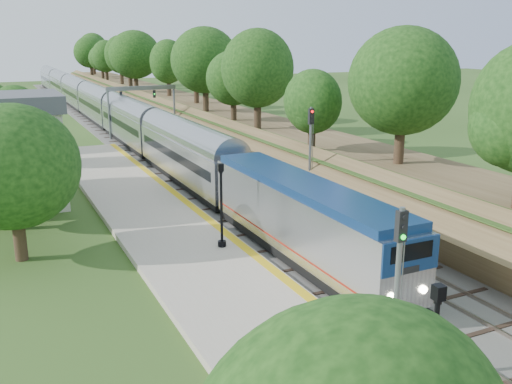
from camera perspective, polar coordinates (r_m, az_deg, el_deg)
name	(u,v)px	position (r m, az deg, el deg)	size (l,w,h in m)	color
ground	(470,377)	(22.77, 20.58, -16.89)	(320.00, 320.00, 0.00)	#2D4C19
trackbed	(130,131)	(75.71, -12.48, 5.95)	(9.50, 170.00, 0.28)	#4C4944
platform	(187,249)	(32.54, -6.92, -5.71)	(6.40, 68.00, 0.38)	#B0A38E
yellow_stripe	(233,239)	(33.41, -2.28, -4.68)	(0.55, 68.00, 0.01)	gold
embankment	(191,113)	(77.71, -6.51, 7.85)	(10.64, 170.00, 11.70)	brown
station_building	(0,151)	(43.62, -24.22, 3.75)	(8.60, 6.60, 8.00)	beige
signal_gantry	(142,98)	(70.39, -11.37, 9.25)	(8.40, 0.38, 6.20)	slate
trees_behind_platform	(59,168)	(34.54, -19.10, 2.30)	(7.82, 53.32, 7.21)	#332316
train	(99,108)	(84.42, -15.42, 8.13)	(2.86, 134.35, 4.20)	black
lamppost_mid	(431,371)	(17.75, 17.14, -16.77)	(0.48, 0.48, 4.82)	black
lamppost_far	(221,210)	(31.59, -3.47, -1.82)	(0.47, 0.47, 4.77)	black
signal_platform	(398,275)	(19.59, 13.99, -8.10)	(0.36, 0.28, 6.11)	slate
signal_farside	(310,144)	(41.17, 5.46, 4.75)	(0.38, 0.30, 6.89)	slate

